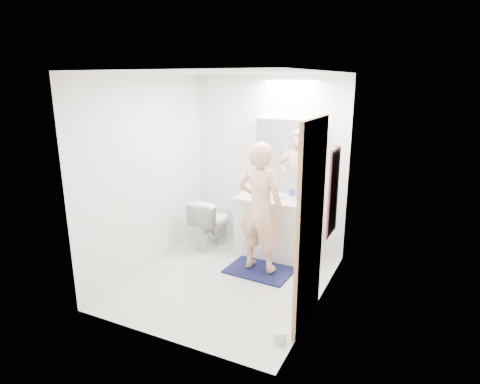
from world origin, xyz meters
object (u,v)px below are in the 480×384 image
Objects in this scene: toothbrush_cup at (292,193)px; toilet_paper_roll at (280,336)px; medicine_cabinet at (288,144)px; soap_bottle_a at (257,184)px; vanity_cabinet at (272,227)px; soap_bottle_b at (265,186)px; person at (260,207)px; toilet at (212,222)px.

toothbrush_cup is 0.82× the size of toilet_paper_roll.
medicine_cabinet is 0.65m from toothbrush_cup.
toilet_paper_roll is (0.57, -1.93, -0.81)m from toothbrush_cup.
soap_bottle_a is at bearing -178.88° from toothbrush_cup.
soap_bottle_a reaches higher than vanity_cabinet.
soap_bottle_a is at bearing -164.60° from soap_bottle_b.
vanity_cabinet is 4.32× the size of soap_bottle_a.
toothbrush_cup is at bearing -2.84° from soap_bottle_b.
medicine_cabinet is at bearing 108.76° from toilet_paper_roll.
toothbrush_cup is (0.16, 0.72, 0.02)m from person.
vanity_cabinet is at bearing -116.98° from medicine_cabinet.
vanity_cabinet is 8.18× the size of toilet_paper_roll.
medicine_cabinet is 4.94× the size of soap_bottle_b.
toilet_paper_roll is at bearing -73.53° from toothbrush_cup.
vanity_cabinet is 1.13m from medicine_cabinet.
toilet is at bearing -165.89° from toothbrush_cup.
person is at bearing -63.47° from soap_bottle_a.
soap_bottle_b is (-0.30, -0.03, -0.59)m from medicine_cabinet.
person reaches higher than toothbrush_cup.
person reaches higher than soap_bottle_b.
toilet is 6.61× the size of toilet_paper_roll.
medicine_cabinet reaches higher than soap_bottle_b.
toothbrush_cup is (0.40, -0.02, -0.05)m from soap_bottle_b.
soap_bottle_b is at bearing -174.30° from medicine_cabinet.
toilet_paper_roll is (1.67, -1.66, -0.31)m from toilet.
toilet is (-0.89, -0.12, -0.03)m from vanity_cabinet.
person is 1.62m from toilet_paper_roll.
toothbrush_cup reaches higher than toilet_paper_roll.
toilet is (-0.99, -0.33, -1.14)m from medicine_cabinet.
medicine_cabinet reaches higher than vanity_cabinet.
soap_bottle_a is (0.58, 0.27, 0.56)m from toilet.
toothbrush_cup is at bearing 37.44° from vanity_cabinet.
person is at bearing -102.16° from toothbrush_cup.
toothbrush_cup reaches higher than vanity_cabinet.
soap_bottle_b is 1.62× the size of toilet_paper_roll.
person is at bearing -84.59° from vanity_cabinet.
vanity_cabinet is at bearing -81.40° from person.
toilet is at bearing -172.60° from vanity_cabinet.
toothbrush_cup is at bearing -166.43° from toilet.
toilet_paper_roll is at bearing -71.24° from medicine_cabinet.
soap_bottle_b reaches higher than vanity_cabinet.
person is (0.05, -0.56, 0.46)m from vanity_cabinet.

